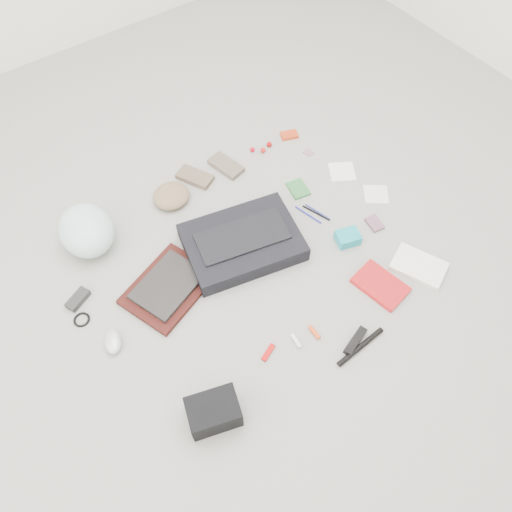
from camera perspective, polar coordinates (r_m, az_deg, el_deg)
ground_plane at (r=2.27m, az=0.00°, el=-0.69°), size 4.00×4.00×0.00m
messenger_bag at (r=2.28m, az=-1.58°, el=1.56°), size 0.58×0.47×0.09m
bag_flap at (r=2.24m, az=-1.61°, el=2.27°), size 0.44×0.27×0.01m
laptop_sleeve at (r=2.22m, az=-9.94°, el=-3.56°), size 0.44×0.39×0.03m
laptop at (r=2.20m, az=-10.03°, el=-3.27°), size 0.35×0.30×0.02m
bike_helmet at (r=2.39m, az=-18.83°, el=2.79°), size 0.27×0.33×0.18m
beanie at (r=2.50m, az=-9.66°, el=6.80°), size 0.23×0.23×0.06m
mitten_left at (r=2.59m, az=-7.00°, el=8.94°), size 0.16×0.20×0.03m
mitten_right at (r=2.63m, az=-3.46°, el=10.26°), size 0.13×0.20×0.03m
power_brick at (r=2.29m, az=-19.69°, el=-4.68°), size 0.12×0.09×0.03m
cable_coil at (r=2.25m, az=-19.31°, el=-6.88°), size 0.08×0.08×0.01m
mouse at (r=2.14m, az=-16.03°, el=-9.38°), size 0.11×0.13×0.04m
camera_bag at (r=1.93m, az=-4.87°, el=-17.33°), size 0.22×0.18×0.12m
multitool at (r=2.06m, az=1.40°, el=-10.97°), size 0.08×0.05×0.01m
toiletry_tube_white at (r=2.08m, az=4.61°, el=-9.66°), size 0.03×0.07×0.02m
toiletry_tube_orange at (r=2.11m, az=6.68°, el=-8.66°), size 0.02×0.07×0.02m
u_lock at (r=2.11m, az=11.28°, el=-9.51°), size 0.14×0.07×0.03m
bike_pump at (r=2.11m, az=11.84°, el=-10.12°), size 0.25×0.03×0.02m
book_red at (r=2.26m, az=14.02°, el=-3.24°), size 0.19×0.25×0.02m
book_white at (r=2.36m, az=18.11°, el=-1.10°), size 0.23×0.27×0.02m
notepad at (r=2.53m, az=4.84°, el=7.66°), size 0.11×0.13×0.01m
pen_blue at (r=2.44m, az=6.00°, el=4.71°), size 0.05×0.15×0.01m
pen_black at (r=2.45m, az=6.89°, el=4.90°), size 0.06×0.15×0.01m
pen_navy at (r=2.45m, az=7.08°, el=5.03°), size 0.05×0.14×0.01m
accordion_wallet at (r=2.35m, az=10.44°, el=2.08°), size 0.13×0.11×0.05m
card_deck at (r=2.45m, az=13.39°, el=3.64°), size 0.07×0.10×0.02m
napkin_top at (r=2.64m, az=9.81°, el=9.47°), size 0.18×0.18×0.01m
napkin_bottom at (r=2.58m, az=13.55°, el=6.86°), size 0.17×0.17×0.01m
lollipop_a at (r=2.70m, az=-0.41°, el=12.06°), size 0.03×0.03×0.03m
lollipop_b at (r=2.70m, az=0.81°, el=12.00°), size 0.04×0.04×0.03m
lollipop_c at (r=2.73m, az=1.52°, el=12.63°), size 0.03×0.03×0.03m
altoids_tin at (r=2.79m, az=3.81°, el=13.63°), size 0.11×0.09×0.02m
stamp_sheet at (r=2.72m, az=6.04°, el=11.67°), size 0.05×0.06×0.00m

